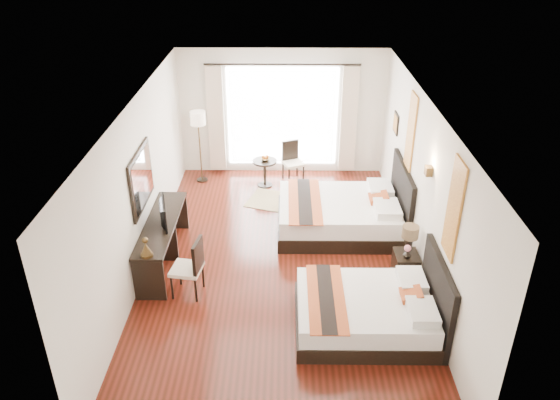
{
  "coord_description": "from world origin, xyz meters",
  "views": [
    {
      "loc": [
        0.07,
        -7.72,
        5.32
      ],
      "look_at": [
        -0.01,
        0.3,
        1.05
      ],
      "focal_mm": 35.0,
      "sensor_mm": 36.0,
      "label": 1
    }
  ],
  "objects_px": {
    "bed_near": "(371,311)",
    "bed_far": "(344,214)",
    "desk_chair": "(189,277)",
    "window_chair": "(293,169)",
    "nightstand": "(405,266)",
    "console_desk": "(163,241)",
    "table_lamp": "(410,234)",
    "television": "(160,213)",
    "side_table": "(265,173)",
    "fruit_bowl": "(265,160)",
    "vase": "(407,252)",
    "floor_lamp": "(198,123)"
  },
  "relations": [
    {
      "from": "nightstand",
      "to": "table_lamp",
      "type": "xyz_separation_m",
      "value": [
        0.03,
        0.07,
        0.57
      ]
    },
    {
      "from": "bed_near",
      "to": "nightstand",
      "type": "xyz_separation_m",
      "value": [
        0.73,
        1.22,
        -0.07
      ]
    },
    {
      "from": "television",
      "to": "desk_chair",
      "type": "height_order",
      "value": "television"
    },
    {
      "from": "floor_lamp",
      "to": "fruit_bowl",
      "type": "relative_size",
      "value": 8.17
    },
    {
      "from": "television",
      "to": "vase",
      "type": "bearing_deg",
      "value": -111.01
    },
    {
      "from": "table_lamp",
      "to": "bed_near",
      "type": "bearing_deg",
      "value": -120.49
    },
    {
      "from": "console_desk",
      "to": "television",
      "type": "xyz_separation_m",
      "value": [
        0.02,
        -0.06,
        0.58
      ]
    },
    {
      "from": "window_chair",
      "to": "nightstand",
      "type": "bearing_deg",
      "value": 2.93
    },
    {
      "from": "table_lamp",
      "to": "fruit_bowl",
      "type": "xyz_separation_m",
      "value": [
        -2.41,
        3.27,
        -0.17
      ]
    },
    {
      "from": "desk_chair",
      "to": "console_desk",
      "type": "bearing_deg",
      "value": -48.5
    },
    {
      "from": "nightstand",
      "to": "side_table",
      "type": "height_order",
      "value": "side_table"
    },
    {
      "from": "bed_near",
      "to": "window_chair",
      "type": "distance_m",
      "value": 4.98
    },
    {
      "from": "side_table",
      "to": "fruit_bowl",
      "type": "distance_m",
      "value": 0.32
    },
    {
      "from": "bed_far",
      "to": "nightstand",
      "type": "height_order",
      "value": "bed_far"
    },
    {
      "from": "bed_near",
      "to": "bed_far",
      "type": "relative_size",
      "value": 0.87
    },
    {
      "from": "television",
      "to": "side_table",
      "type": "relative_size",
      "value": 1.2
    },
    {
      "from": "nightstand",
      "to": "table_lamp",
      "type": "relative_size",
      "value": 1.09
    },
    {
      "from": "nightstand",
      "to": "vase",
      "type": "distance_m",
      "value": 0.36
    },
    {
      "from": "desk_chair",
      "to": "window_chair",
      "type": "bearing_deg",
      "value": -102.83
    },
    {
      "from": "bed_far",
      "to": "window_chair",
      "type": "relative_size",
      "value": 2.62
    },
    {
      "from": "nightstand",
      "to": "floor_lamp",
      "type": "distance_m",
      "value": 5.35
    },
    {
      "from": "television",
      "to": "side_table",
      "type": "xyz_separation_m",
      "value": [
        1.6,
        2.95,
        -0.66
      ]
    },
    {
      "from": "television",
      "to": "floor_lamp",
      "type": "height_order",
      "value": "floor_lamp"
    },
    {
      "from": "side_table",
      "to": "fruit_bowl",
      "type": "height_order",
      "value": "fruit_bowl"
    },
    {
      "from": "television",
      "to": "side_table",
      "type": "distance_m",
      "value": 3.42
    },
    {
      "from": "bed_near",
      "to": "vase",
      "type": "bearing_deg",
      "value": 57.92
    },
    {
      "from": "floor_lamp",
      "to": "vase",
      "type": "bearing_deg",
      "value": -44.27
    },
    {
      "from": "fruit_bowl",
      "to": "bed_far",
      "type": "bearing_deg",
      "value": -50.34
    },
    {
      "from": "nightstand",
      "to": "fruit_bowl",
      "type": "xyz_separation_m",
      "value": [
        -2.38,
        3.34,
        0.4
      ]
    },
    {
      "from": "side_table",
      "to": "desk_chair",
      "type": "bearing_deg",
      "value": -105.42
    },
    {
      "from": "console_desk",
      "to": "window_chair",
      "type": "distance_m",
      "value": 3.9
    },
    {
      "from": "bed_far",
      "to": "window_chair",
      "type": "height_order",
      "value": "bed_far"
    },
    {
      "from": "desk_chair",
      "to": "fruit_bowl",
      "type": "relative_size",
      "value": 4.96
    },
    {
      "from": "television",
      "to": "desk_chair",
      "type": "relative_size",
      "value": 0.74
    },
    {
      "from": "bed_near",
      "to": "bed_far",
      "type": "xyz_separation_m",
      "value": [
        -0.14,
        2.74,
        0.04
      ]
    },
    {
      "from": "window_chair",
      "to": "table_lamp",
      "type": "bearing_deg",
      "value": 3.72
    },
    {
      "from": "bed_far",
      "to": "console_desk",
      "type": "bearing_deg",
      "value": -161.3
    },
    {
      "from": "console_desk",
      "to": "bed_near",
      "type": "bearing_deg",
      "value": -26.91
    },
    {
      "from": "television",
      "to": "fruit_bowl",
      "type": "height_order",
      "value": "television"
    },
    {
      "from": "table_lamp",
      "to": "console_desk",
      "type": "bearing_deg",
      "value": 174.63
    },
    {
      "from": "television",
      "to": "fruit_bowl",
      "type": "bearing_deg",
      "value": -42.69
    },
    {
      "from": "window_chair",
      "to": "side_table",
      "type": "bearing_deg",
      "value": -86.68
    },
    {
      "from": "table_lamp",
      "to": "vase",
      "type": "bearing_deg",
      "value": -108.44
    },
    {
      "from": "nightstand",
      "to": "side_table",
      "type": "relative_size",
      "value": 0.77
    },
    {
      "from": "table_lamp",
      "to": "fruit_bowl",
      "type": "relative_size",
      "value": 2.16
    },
    {
      "from": "desk_chair",
      "to": "bed_near",
      "type": "bearing_deg",
      "value": 173.4
    },
    {
      "from": "television",
      "to": "side_table",
      "type": "bearing_deg",
      "value": -42.45
    },
    {
      "from": "television",
      "to": "floor_lamp",
      "type": "distance_m",
      "value": 3.23
    },
    {
      "from": "nightstand",
      "to": "desk_chair",
      "type": "bearing_deg",
      "value": -172.46
    },
    {
      "from": "television",
      "to": "table_lamp",
      "type": "bearing_deg",
      "value": -108.57
    }
  ]
}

